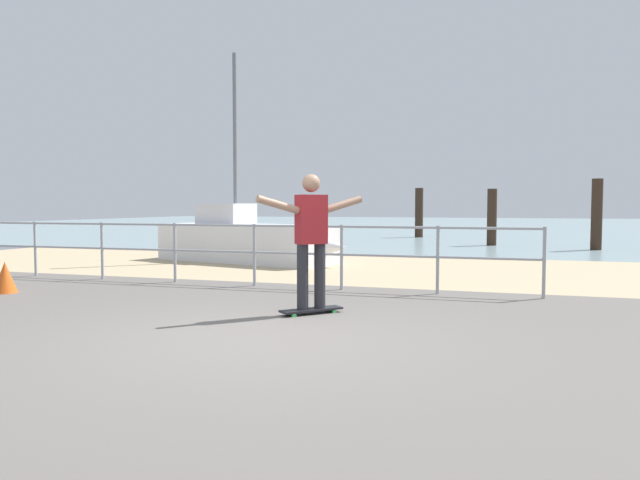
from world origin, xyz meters
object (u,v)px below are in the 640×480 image
object	(u,v)px
skateboarder	(311,233)
skateboard	(311,310)
sailboat	(251,241)
traffic_cone	(5,278)

from	to	relation	value
skateboarder	skateboard	bearing A→B (deg)	91.19
skateboard	skateboarder	size ratio (longest dim) A/B	0.44
sailboat	skateboarder	xyz separation A→B (m)	(3.48, -5.94, 0.50)
sailboat	skateboard	xyz separation A→B (m)	(3.48, -5.94, -0.45)
skateboarder	traffic_cone	distance (m)	5.07
skateboard	traffic_cone	bearing A→B (deg)	177.23
traffic_cone	skateboard	bearing A→B (deg)	-2.77
skateboarder	traffic_cone	world-z (taller)	skateboarder
skateboard	skateboarder	bearing A→B (deg)	-88.81
sailboat	skateboarder	bearing A→B (deg)	-59.61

